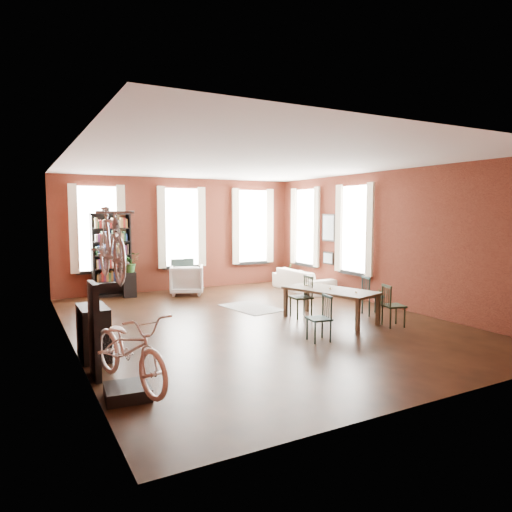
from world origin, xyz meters
TOP-DOWN VIEW (x-y plane):
  - room at (0.25, 0.62)m, footprint 9.00×9.04m
  - dining_table at (1.39, -0.68)m, footprint 1.39×2.09m
  - dining_chair_a at (0.30, -1.79)m, footprint 0.41×0.41m
  - dining_chair_b at (1.02, -0.16)m, footprint 0.45×0.45m
  - dining_chair_c at (2.20, -1.64)m, footprint 0.46×0.46m
  - dining_chair_d at (2.54, -0.68)m, footprint 0.47×0.47m
  - bookshelf at (-2.00, 4.30)m, footprint 1.00×0.32m
  - white_armchair at (-0.16, 3.60)m, footprint 1.10×1.07m
  - cream_sofa at (2.95, 2.60)m, footprint 0.61×2.08m
  - striped_rug at (0.54, 1.20)m, footprint 1.15×1.60m
  - bike_trainer at (-3.18, -2.68)m, footprint 0.57×0.57m
  - bike_wall_rack at (-3.40, -1.80)m, footprint 0.16×0.60m
  - console_table at (-3.28, -0.90)m, footprint 0.40×0.80m
  - plant_stand at (-1.62, 3.95)m, footprint 0.37×0.37m
  - plant_by_sofa at (3.17, 3.78)m, footprint 0.57×0.75m
  - plant_small at (3.37, -0.05)m, footprint 0.31×0.44m
  - bicycle_floor at (-3.14, -2.70)m, footprint 0.81×1.03m
  - bicycle_hung at (-3.15, -1.80)m, footprint 0.47×1.00m
  - plant_on_stand at (-1.59, 3.95)m, footprint 0.59×0.63m

SIDE VIEW (x-z plane):
  - striped_rug at x=0.54m, z-range 0.00..0.01m
  - plant_small at x=3.37m, z-range 0.00..0.14m
  - bike_trainer at x=-3.18m, z-range 0.00..0.15m
  - plant_by_sofa at x=3.17m, z-range 0.00..0.30m
  - plant_stand at x=-1.62m, z-range 0.00..0.65m
  - dining_table at x=1.39m, z-range 0.00..0.66m
  - dining_chair_a at x=0.30m, z-range 0.00..0.79m
  - console_table at x=-3.28m, z-range 0.00..0.80m
  - cream_sofa at x=2.95m, z-range 0.00..0.81m
  - dining_chair_c at x=2.20m, z-range 0.00..0.82m
  - dining_chair_d at x=2.54m, z-range 0.00..0.84m
  - dining_chair_b at x=1.02m, z-range 0.00..0.88m
  - white_armchair at x=-0.16m, z-range 0.00..0.88m
  - bike_wall_rack at x=-3.40m, z-range 0.00..1.30m
  - plant_on_stand at x=-1.59m, z-range 0.65..1.06m
  - bicycle_floor at x=-3.14m, z-range 0.15..1.89m
  - bookshelf at x=-2.00m, z-range 0.00..2.20m
  - bicycle_hung at x=-3.15m, z-range 1.30..2.96m
  - room at x=0.25m, z-range 0.53..3.75m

